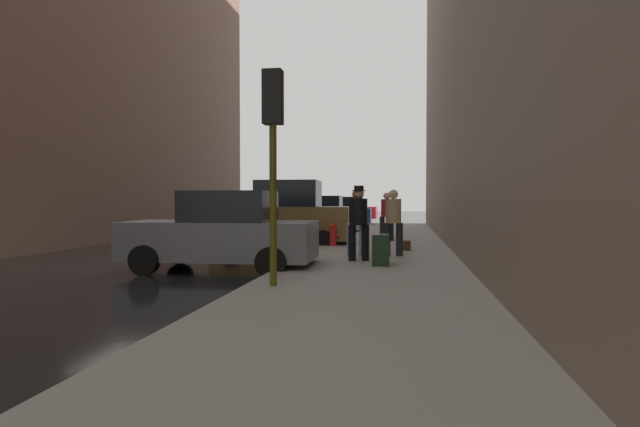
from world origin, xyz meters
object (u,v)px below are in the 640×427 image
parked_blue_sedan (337,212)px  pedestrian_in_red_jacket (387,214)px  parked_silver_sedan (318,216)px  fire_hydrant (333,235)px  pedestrian_in_jeans (357,219)px  parked_red_hatchback (348,210)px  parked_gray_coupe (223,233)px  pedestrian_in_tan_coat (393,219)px  duffel_bag (405,245)px  pedestrian_with_fedora (359,219)px  traffic_light (273,130)px  parked_bronze_suv (284,216)px  rolling_suitcase (381,250)px

parked_blue_sedan → pedestrian_in_red_jacket: bearing=-74.4°
parked_blue_sedan → pedestrian_in_red_jacket: 12.71m
parked_silver_sedan → parked_blue_sedan: 6.89m
fire_hydrant → pedestrian_in_jeans: 2.94m
parked_silver_sedan → parked_red_hatchback: bearing=90.0°
parked_gray_coupe → pedestrian_in_tan_coat: 4.38m
parked_gray_coupe → duffel_bag: (4.05, 3.86, -0.56)m
parked_blue_sedan → parked_red_hatchback: size_ratio=1.01×
parked_silver_sedan → fire_hydrant: size_ratio=6.02×
pedestrian_in_red_jacket → pedestrian_in_jeans: (-0.60, -4.98, 0.00)m
fire_hydrant → duffel_bag: size_ratio=1.60×
parked_gray_coupe → duffel_bag: parked_gray_coupe is taller
pedestrian_with_fedora → parked_gray_coupe: bearing=-159.6°
parked_red_hatchback → duffel_bag: size_ratio=9.59×
parked_blue_sedan → pedestrian_in_red_jacket: pedestrian_in_red_jacket is taller
pedestrian_in_jeans → fire_hydrant: bearing=110.4°
parked_silver_sedan → traffic_light: size_ratio=1.18×
parked_bronze_suv → pedestrian_in_red_jacket: 3.68m
parked_bronze_suv → parked_blue_sedan: (0.00, 13.61, -0.18)m
fire_hydrant → rolling_suitcase: rolling_suitcase is taller
pedestrian_with_fedora → rolling_suitcase: (0.55, -0.69, -0.65)m
pedestrian_in_jeans → duffel_bag: size_ratio=3.89×
parked_bronze_suv → pedestrian_with_fedora: parked_bronze_suv is taller
pedestrian_in_jeans → pedestrian_in_red_jacket: bearing=83.1°
parked_gray_coupe → rolling_suitcase: size_ratio=4.10×
pedestrian_in_tan_coat → parked_blue_sedan: bearing=102.3°
parked_red_hatchback → pedestrian_with_fedora: size_ratio=2.37×
parked_silver_sedan → rolling_suitcase: parked_silver_sedan is taller
pedestrian_in_tan_coat → duffel_bag: bearing=79.1°
pedestrian_in_tan_coat → traffic_light: bearing=-111.3°
parked_silver_sedan → traffic_light: 15.32m
parked_gray_coupe → parked_blue_sedan: (0.00, 19.41, 0.00)m
fire_hydrant → traffic_light: traffic_light is taller
parked_bronze_suv → parked_silver_sedan: bearing=90.0°
parked_blue_sedan → pedestrian_with_fedora: (2.96, -18.31, 0.29)m
rolling_suitcase → parked_red_hatchback: bearing=97.9°
parked_blue_sedan → pedestrian_with_fedora: pedestrian_with_fedora is taller
pedestrian_in_tan_coat → pedestrian_in_jeans: 0.94m
parked_silver_sedan → pedestrian_in_tan_coat: 10.92m
parked_gray_coupe → traffic_light: size_ratio=1.18×
rolling_suitcase → pedestrian_in_jeans: bearing=111.7°
parked_silver_sedan → pedestrian_in_red_jacket: size_ratio=2.48×
pedestrian_with_fedora → parked_blue_sedan: bearing=99.2°
fire_hydrant → parked_red_hatchback: bearing=95.0°
parked_silver_sedan → pedestrian_with_fedora: pedestrian_with_fedora is taller
parked_red_hatchback → pedestrian_with_fedora: bearing=-83.1°
parked_silver_sedan → pedestrian_in_red_jacket: (3.41, -5.35, 0.26)m
parked_silver_sedan → pedestrian_in_red_jacket: pedestrian_in_red_jacket is taller
rolling_suitcase → parked_bronze_suv: bearing=123.1°
pedestrian_with_fedora → pedestrian_in_red_jacket: (0.45, 6.07, -0.03)m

